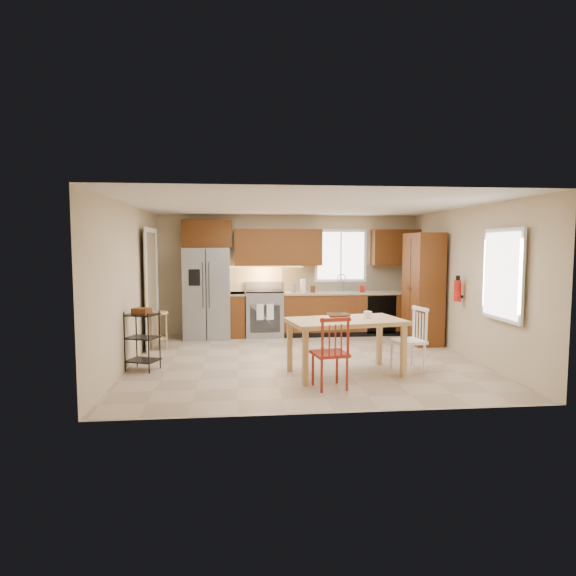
% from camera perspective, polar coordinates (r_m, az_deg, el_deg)
% --- Properties ---
extents(floor, '(5.50, 5.50, 0.00)m').
position_cam_1_polar(floor, '(7.92, 2.00, -8.55)').
color(floor, tan).
rests_on(floor, ground).
extents(ceiling, '(5.50, 5.00, 0.02)m').
position_cam_1_polar(ceiling, '(7.73, 2.05, 9.78)').
color(ceiling, silver).
rests_on(ceiling, ground).
extents(wall_back, '(5.50, 0.02, 2.50)m').
position_cam_1_polar(wall_back, '(10.20, 0.16, 1.59)').
color(wall_back, '#CCB793').
rests_on(wall_back, ground).
extents(wall_front, '(5.50, 0.02, 2.50)m').
position_cam_1_polar(wall_front, '(5.27, 5.64, -1.63)').
color(wall_front, '#CCB793').
rests_on(wall_front, ground).
extents(wall_left, '(0.02, 5.00, 2.50)m').
position_cam_1_polar(wall_left, '(7.85, -18.30, 0.32)').
color(wall_left, '#CCB793').
rests_on(wall_left, ground).
extents(wall_right, '(0.02, 5.00, 2.50)m').
position_cam_1_polar(wall_right, '(8.54, 20.64, 0.61)').
color(wall_right, '#CCB793').
rests_on(wall_right, ground).
extents(refrigerator, '(0.92, 0.75, 1.82)m').
position_cam_1_polar(refrigerator, '(9.83, -9.53, -0.59)').
color(refrigerator, gray).
rests_on(refrigerator, floor).
extents(range_stove, '(0.76, 0.63, 0.92)m').
position_cam_1_polar(range_stove, '(9.93, -2.82, -3.09)').
color(range_stove, gray).
rests_on(range_stove, floor).
extents(base_cabinet_narrow, '(0.30, 0.60, 0.90)m').
position_cam_1_polar(base_cabinet_narrow, '(9.93, -6.00, -3.17)').
color(base_cabinet_narrow, brown).
rests_on(base_cabinet_narrow, floor).
extents(base_cabinet_run, '(2.92, 0.60, 0.90)m').
position_cam_1_polar(base_cabinet_run, '(10.20, 7.57, -2.97)').
color(base_cabinet_run, brown).
rests_on(base_cabinet_run, floor).
extents(dishwasher, '(0.60, 0.02, 0.78)m').
position_cam_1_polar(dishwasher, '(10.07, 11.05, -3.12)').
color(dishwasher, black).
rests_on(dishwasher, floor).
extents(backsplash, '(2.92, 0.03, 0.55)m').
position_cam_1_polar(backsplash, '(10.40, 7.25, 1.21)').
color(backsplash, beige).
rests_on(backsplash, wall_back).
extents(upper_over_fridge, '(1.00, 0.35, 0.55)m').
position_cam_1_polar(upper_over_fridge, '(9.98, -9.55, 6.33)').
color(upper_over_fridge, '#5A2A0F').
rests_on(upper_over_fridge, wall_back).
extents(upper_left_block, '(1.80, 0.35, 0.75)m').
position_cam_1_polar(upper_left_block, '(9.99, -1.17, 4.82)').
color(upper_left_block, '#5A2A0F').
rests_on(upper_left_block, wall_back).
extents(upper_right_block, '(1.00, 0.35, 0.75)m').
position_cam_1_polar(upper_right_block, '(10.48, 12.63, 4.71)').
color(upper_right_block, '#5A2A0F').
rests_on(upper_right_block, wall_back).
extents(window_back, '(1.12, 0.04, 1.12)m').
position_cam_1_polar(window_back, '(10.34, 6.26, 3.83)').
color(window_back, white).
rests_on(window_back, wall_back).
extents(sink, '(0.62, 0.46, 0.16)m').
position_cam_1_polar(sink, '(10.11, 6.54, -0.69)').
color(sink, gray).
rests_on(sink, base_cabinet_run).
extents(undercab_glow, '(1.60, 0.30, 0.01)m').
position_cam_1_polar(undercab_glow, '(9.95, -2.88, 2.54)').
color(undercab_glow, '#FFBF66').
rests_on(undercab_glow, wall_back).
extents(soap_bottle, '(0.09, 0.09, 0.19)m').
position_cam_1_polar(soap_bottle, '(10.09, 8.78, 0.05)').
color(soap_bottle, red).
rests_on(soap_bottle, base_cabinet_run).
extents(paper_towel, '(0.12, 0.12, 0.28)m').
position_cam_1_polar(paper_towel, '(9.90, 1.80, 0.27)').
color(paper_towel, white).
rests_on(paper_towel, base_cabinet_run).
extents(canister_steel, '(0.11, 0.11, 0.18)m').
position_cam_1_polar(canister_steel, '(9.88, 0.65, -0.03)').
color(canister_steel, gray).
rests_on(canister_steel, base_cabinet_run).
extents(canister_wood, '(0.10, 0.10, 0.14)m').
position_cam_1_polar(canister_wood, '(9.90, 2.97, -0.14)').
color(canister_wood, '#522C15').
rests_on(canister_wood, base_cabinet_run).
extents(pantry, '(0.50, 0.95, 2.10)m').
position_cam_1_polar(pantry, '(9.52, 15.69, -0.05)').
color(pantry, brown).
rests_on(pantry, floor).
extents(fire_extinguisher, '(0.12, 0.12, 0.36)m').
position_cam_1_polar(fire_extinguisher, '(8.63, 19.46, -0.31)').
color(fire_extinguisher, red).
rests_on(fire_extinguisher, wall_right).
extents(window_right, '(0.04, 1.02, 1.32)m').
position_cam_1_polar(window_right, '(7.48, 24.10, 1.45)').
color(window_right, white).
rests_on(window_right, wall_right).
extents(doorway, '(0.04, 0.95, 2.10)m').
position_cam_1_polar(doorway, '(9.12, -15.99, -0.27)').
color(doorway, '#8C7A59').
rests_on(doorway, wall_left).
extents(dining_table, '(1.76, 1.19, 0.79)m').
position_cam_1_polar(dining_table, '(7.05, 6.81, -7.00)').
color(dining_table, tan).
rests_on(dining_table, floor).
extents(chair_red, '(0.52, 0.52, 0.95)m').
position_cam_1_polar(chair_red, '(6.34, 4.97, -7.59)').
color(chair_red, maroon).
rests_on(chair_red, floor).
extents(chair_white, '(0.52, 0.52, 0.95)m').
position_cam_1_polar(chair_white, '(7.34, 14.03, -5.99)').
color(chair_white, white).
rests_on(chair_white, floor).
extents(table_bowl, '(0.38, 0.38, 0.08)m').
position_cam_1_polar(table_bowl, '(6.96, 6.03, -3.76)').
color(table_bowl, '#522C15').
rests_on(table_bowl, dining_table).
extents(table_jar, '(0.14, 0.14, 0.14)m').
position_cam_1_polar(table_jar, '(7.15, 9.45, -3.31)').
color(table_jar, white).
rests_on(table_jar, dining_table).
extents(bar_stool, '(0.40, 0.40, 0.68)m').
position_cam_1_polar(bar_stool, '(8.99, -15.04, -4.88)').
color(bar_stool, tan).
rests_on(bar_stool, floor).
extents(utility_cart, '(0.54, 0.49, 0.89)m').
position_cam_1_polar(utility_cart, '(7.54, -16.88, -6.01)').
color(utility_cart, black).
rests_on(utility_cart, floor).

